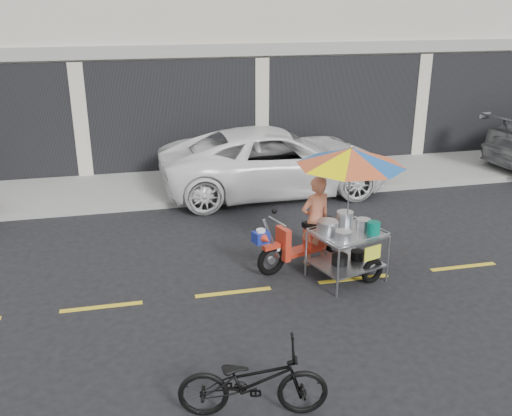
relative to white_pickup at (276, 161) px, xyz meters
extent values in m
plane|color=black|center=(0.09, -4.61, -0.75)|extent=(90.00, 90.00, 0.00)
cube|color=gray|center=(0.09, 0.89, -0.67)|extent=(45.00, 3.00, 0.15)
cube|color=beige|center=(0.09, 5.89, 3.25)|extent=(36.00, 8.00, 8.00)
cube|color=black|center=(0.09, 1.86, 0.70)|extent=(35.28, 0.06, 2.90)
cube|color=gray|center=(0.09, 1.84, 2.35)|extent=(36.00, 0.12, 0.30)
cube|color=gold|center=(0.09, -4.61, -0.75)|extent=(42.00, 0.10, 0.01)
imported|color=white|center=(0.00, 0.00, 0.00)|extent=(5.43, 2.57, 1.50)
imported|color=black|center=(-2.21, -7.36, -0.32)|extent=(1.72, 0.87, 0.86)
torus|color=black|center=(-1.18, -4.15, -0.49)|extent=(0.53, 0.26, 0.53)
torus|color=black|center=(0.14, -3.73, -0.49)|extent=(0.53, 0.26, 0.53)
cylinder|color=#9EA0A5|center=(-1.18, -4.15, -0.49)|extent=(0.14, 0.09, 0.13)
cylinder|color=#9EA0A5|center=(0.14, -3.73, -0.49)|extent=(0.14, 0.09, 0.13)
cube|color=red|center=(-1.18, -4.15, -0.24)|extent=(0.32, 0.20, 0.07)
cylinder|color=#9EA0A5|center=(-1.18, -4.15, -0.10)|extent=(0.34, 0.15, 0.75)
cube|color=red|center=(-0.96, -4.08, -0.24)|extent=(0.20, 0.33, 0.55)
cube|color=red|center=(-0.57, -3.95, -0.45)|extent=(0.78, 0.47, 0.07)
cube|color=red|center=(-0.17, -3.83, -0.24)|extent=(0.73, 0.44, 0.37)
cube|color=black|center=(-0.26, -3.85, -0.03)|extent=(0.64, 0.40, 0.09)
cylinder|color=#9EA0A5|center=(-1.08, -4.12, 0.18)|extent=(0.19, 0.49, 0.03)
sphere|color=black|center=(-1.08, -3.93, 0.29)|extent=(0.09, 0.09, 0.09)
cylinder|color=white|center=(-1.08, -4.12, -0.31)|extent=(0.14, 0.14, 0.05)
cube|color=navy|center=(-1.38, -4.22, -0.03)|extent=(0.29, 0.27, 0.18)
cylinder|color=white|center=(-1.38, -4.22, 0.08)|extent=(0.19, 0.19, 0.05)
cone|color=red|center=(-1.33, -4.36, -0.01)|extent=(0.22, 0.24, 0.17)
torus|color=black|center=(0.33, -4.78, -0.55)|extent=(0.43, 0.22, 0.43)
cylinder|color=#9EA0A5|center=(-0.39, -5.11, -0.36)|extent=(0.04, 0.04, 0.79)
cylinder|color=#9EA0A5|center=(-0.64, -4.32, -0.36)|extent=(0.04, 0.04, 0.79)
cylinder|color=#9EA0A5|center=(0.58, -4.80, -0.36)|extent=(0.04, 0.04, 0.79)
cylinder|color=#9EA0A5|center=(0.33, -4.01, -0.36)|extent=(0.04, 0.04, 0.79)
cube|color=#9EA0A5|center=(-0.03, -4.56, -0.47)|extent=(1.22, 1.10, 0.03)
cube|color=#9EA0A5|center=(-0.03, -4.56, 0.04)|extent=(1.22, 1.10, 0.04)
cylinder|color=#9EA0A5|center=(0.10, -4.95, 0.09)|extent=(0.97, 0.33, 0.02)
cylinder|color=#9EA0A5|center=(-0.16, -4.16, 0.09)|extent=(0.97, 0.33, 0.02)
cylinder|color=#9EA0A5|center=(-0.51, -4.71, 0.09)|extent=(0.28, 0.80, 0.02)
cylinder|color=#9EA0A5|center=(0.45, -4.40, 0.09)|extent=(0.28, 0.80, 0.02)
cylinder|color=#9EA0A5|center=(-0.16, -4.16, -0.47)|extent=(0.25, 0.67, 0.04)
cylinder|color=#9EA0A5|center=(-0.16, -4.16, -0.01)|extent=(0.25, 0.67, 0.04)
cube|color=#CDD82A|center=(0.24, -4.94, -0.15)|extent=(0.31, 0.12, 0.23)
cylinder|color=#B7B7BC|center=(-0.35, -4.47, 0.15)|extent=(0.42, 0.42, 0.18)
cylinder|color=#B7B7BC|center=(-0.01, -4.34, 0.19)|extent=(0.33, 0.33, 0.26)
cylinder|color=#B7B7BC|center=(0.29, -4.41, 0.12)|extent=(0.30, 0.30, 0.13)
cylinder|color=#B7B7BC|center=(-0.20, -4.79, 0.12)|extent=(0.32, 0.32, 0.13)
cylinder|color=#046553|center=(0.35, -4.68, 0.16)|extent=(0.26, 0.26, 0.20)
cylinder|color=black|center=(-0.16, -4.60, -0.37)|extent=(0.33, 0.33, 0.17)
cylinder|color=black|center=(0.19, -4.49, -0.38)|extent=(0.28, 0.28, 0.15)
cylinder|color=#9EA0A5|center=(-0.02, -4.46, 0.73)|extent=(0.03, 0.03, 1.39)
sphere|color=#9EA0A5|center=(-0.02, -4.46, 1.44)|extent=(0.06, 0.06, 0.06)
imported|color=#D17350|center=(-0.35, -3.88, 0.03)|extent=(0.66, 0.53, 1.57)
camera|label=1|loc=(-3.33, -12.37, 3.60)|focal=40.00mm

